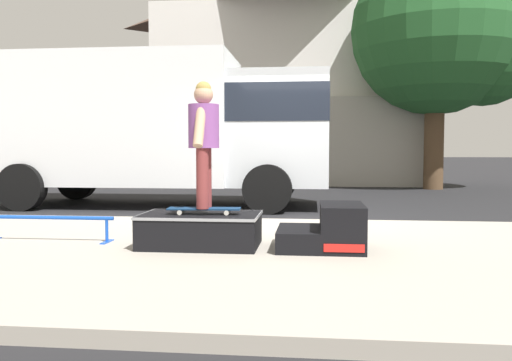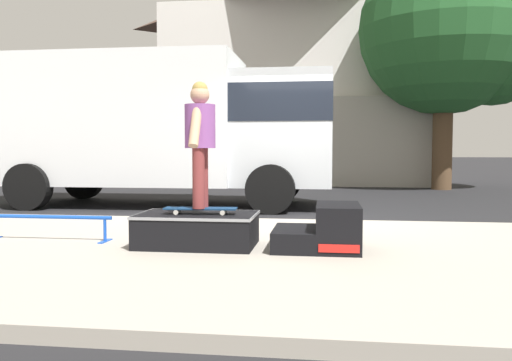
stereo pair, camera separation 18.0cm
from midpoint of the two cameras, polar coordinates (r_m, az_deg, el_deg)
ground_plane at (r=8.47m, az=5.25°, el=-4.55°), size 140.00×140.00×0.00m
sidewalk_slab at (r=5.51m, az=4.00°, el=-8.25°), size 50.00×5.00×0.12m
skate_box at (r=5.75m, az=-5.50°, el=-5.21°), size 1.28×0.80×0.36m
kicker_ramp at (r=5.61m, az=8.38°, el=-5.40°), size 0.90×0.82×0.48m
grind_rail at (r=6.50m, az=-20.94°, el=-4.15°), size 1.54×0.28×0.29m
skateboard at (r=5.68m, az=-5.14°, el=-3.08°), size 0.79×0.25×0.07m
skater_kid at (r=5.64m, az=-5.18°, el=5.07°), size 0.33×0.69×1.35m
box_truck at (r=11.07m, az=-9.41°, el=6.11°), size 6.91×2.63×3.05m
street_tree_main at (r=16.56m, az=21.11°, el=14.60°), size 5.34×4.86×7.02m
house_behind at (r=20.87m, az=4.96°, el=11.88°), size 9.54×8.22×8.40m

